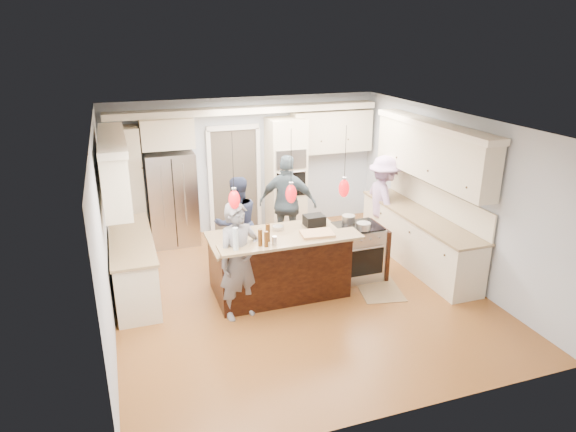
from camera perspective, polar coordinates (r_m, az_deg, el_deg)
name	(u,v)px	position (r m, az deg, el deg)	size (l,w,h in m)	color
ground_plane	(295,291)	(8.29, 0.79, -8.28)	(6.00, 6.00, 0.00)	#9A5B2A
room_shell	(296,181)	(7.60, 0.86, 3.89)	(5.54, 6.04, 2.72)	#B2BCC6
refrigerator	(172,199)	(10.02, -12.74, 1.90)	(0.90, 0.70, 1.80)	#B7B7BC
oven_column	(286,175)	(10.44, -0.23, 4.57)	(0.72, 0.69, 2.30)	beige
back_upper_cabinets	(211,155)	(10.04, -8.58, 6.77)	(5.30, 0.61, 2.54)	beige
right_counter_run	(423,206)	(9.15, 14.74, 1.03)	(0.64, 3.10, 2.51)	beige
left_cabinets	(127,230)	(8.19, -17.48, -1.49)	(0.64, 2.30, 2.51)	beige
kitchen_island	(279,263)	(8.06, -1.02, -5.27)	(2.10, 1.46, 1.12)	black
island_range	(358,251)	(8.63, 7.77, -3.91)	(0.82, 0.71, 0.92)	#B7B7BC
pendant_lights	(291,194)	(7.06, 0.34, 2.52)	(1.75, 0.15, 1.03)	black
person_bar_end	(239,261)	(7.26, -5.45, -5.03)	(0.63, 0.41, 1.73)	slate
person_far_left	(237,223)	(8.82, -5.68, -0.75)	(0.79, 0.62, 1.63)	#2A3352
person_far_right	(288,204)	(9.44, -0.02, 1.37)	(1.07, 0.44, 1.82)	#485A64
person_range_side	(384,201)	(9.92, 10.58, 1.68)	(1.12, 0.64, 1.74)	#AD8CBD
floor_rug	(379,288)	(8.46, 10.04, -7.93)	(0.64, 0.94, 0.01)	#90774E
water_bottle	(236,239)	(6.93, -5.85, -2.55)	(0.07, 0.07, 0.32)	silver
beer_bottle_a	(260,238)	(7.05, -3.10, -2.41)	(0.06, 0.06, 0.24)	#4A290D
beer_bottle_b	(266,239)	(7.02, -2.45, -2.59)	(0.06, 0.06, 0.22)	#4A290D
beer_bottle_c	(268,233)	(7.19, -2.26, -1.88)	(0.06, 0.06, 0.26)	#4A290D
drink_can	(275,241)	(7.09, -1.51, -2.76)	(0.07, 0.07, 0.13)	#B7B7BC
cutting_board	(317,234)	(7.47, 3.26, -1.96)	(0.47, 0.33, 0.04)	tan
pot_large	(348,219)	(8.53, 6.73, -0.34)	(0.22, 0.22, 0.13)	#B7B7BC
pot_small	(363,226)	(8.27, 8.38, -1.12)	(0.23, 0.23, 0.11)	#B7B7BC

